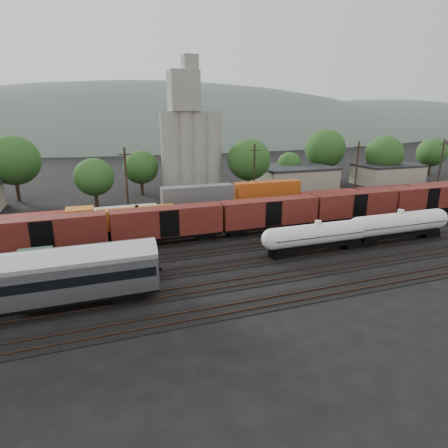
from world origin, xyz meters
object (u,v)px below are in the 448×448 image
object	(u,v)px
passenger_coach	(8,282)
orange_locomotive	(115,221)
grain_silo	(191,144)
tank_car_a	(317,235)
green_locomotive	(77,265)

from	to	relation	value
passenger_coach	orange_locomotive	distance (m)	22.49
passenger_coach	grain_silo	size ratio (longest dim) A/B	0.87
orange_locomotive	grain_silo	xyz separation A→B (m)	(18.33, 26.00, 8.65)
orange_locomotive	tank_car_a	bearing A→B (deg)	-32.30
tank_car_a	grain_silo	size ratio (longest dim) A/B	0.53
grain_silo	tank_car_a	bearing A→B (deg)	-82.50
passenger_coach	grain_silo	bearing A→B (deg)	58.15
passenger_coach	orange_locomotive	bearing A→B (deg)	62.89
tank_car_a	orange_locomotive	size ratio (longest dim) A/B	0.84
green_locomotive	tank_car_a	distance (m)	28.69
tank_car_a	grain_silo	xyz separation A→B (m)	(-5.40, 41.00, 8.83)
green_locomotive	orange_locomotive	size ratio (longest dim) A/B	0.83
orange_locomotive	passenger_coach	bearing A→B (deg)	-117.11
passenger_coach	orange_locomotive	xyz separation A→B (m)	(10.24, 20.00, -0.88)
passenger_coach	grain_silo	world-z (taller)	grain_silo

